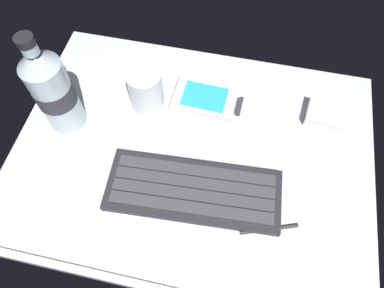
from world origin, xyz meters
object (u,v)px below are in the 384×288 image
water_bottle (53,90)px  stylus_pen (269,228)px  keyboard (194,190)px  charger_block (326,115)px  juice_cup (146,91)px  handheld_device (208,99)px

water_bottle → stylus_pen: 42.10cm
keyboard → water_bottle: size_ratio=1.42×
keyboard → charger_block: (21.02, 19.65, 0.39)cm
juice_cup → water_bottle: 16.07cm
handheld_device → charger_block: charger_block is taller
keyboard → water_bottle: water_bottle is taller
juice_cup → stylus_pen: 32.50cm
water_bottle → charger_block: (47.02, 10.41, -7.81)cm
juice_cup → charger_block: 33.72cm
handheld_device → water_bottle: bearing=-158.8°
handheld_device → water_bottle: water_bottle is taller
stylus_pen → keyboard: bearing=145.0°
water_bottle → stylus_pen: (39.15, -12.86, -8.66)cm
keyboard → charger_block: 28.78cm
water_bottle → charger_block: 48.79cm
water_bottle → stylus_pen: size_ratio=2.19×
handheld_device → stylus_pen: 26.68cm
charger_block → stylus_pen: charger_block is taller
water_bottle → keyboard: bearing=-19.6°
keyboard → handheld_device: size_ratio=2.27×
keyboard → stylus_pen: size_ratio=3.12×
keyboard → stylus_pen: 13.64cm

